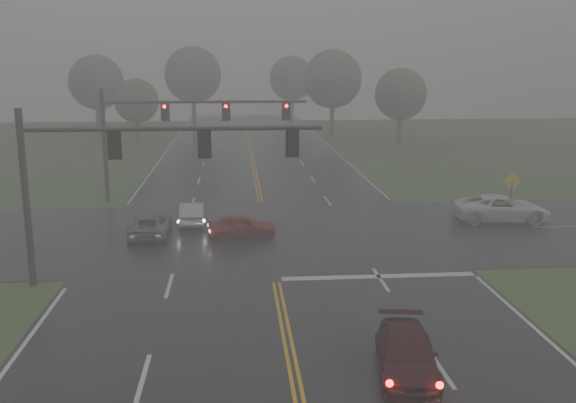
{
  "coord_description": "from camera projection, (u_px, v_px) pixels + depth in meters",
  "views": [
    {
      "loc": [
        -1.66,
        -11.79,
        9.23
      ],
      "look_at": [
        0.66,
        16.0,
        3.1
      ],
      "focal_mm": 40.0,
      "sensor_mm": 36.0,
      "label": 1
    }
  ],
  "objects": [
    {
      "name": "stop_bar",
      "position": [
        379.0,
        277.0,
        27.97
      ],
      "size": [
        8.5,
        0.5,
        0.01
      ],
      "primitive_type": "cube",
      "color": "silver",
      "rests_on": "ground"
    },
    {
      "name": "signal_gantry_far",
      "position": [
        168.0,
        122.0,
        42.24
      ],
      "size": [
        13.49,
        0.38,
        7.47
      ],
      "color": "black",
      "rests_on": "ground"
    },
    {
      "name": "sedan_red",
      "position": [
        242.0,
        238.0,
        34.17
      ],
      "size": [
        3.76,
        1.78,
        1.24
      ],
      "primitive_type": "imported",
      "rotation": [
        0.0,
        0.0,
        1.66
      ],
      "color": "maroon",
      "rests_on": "ground"
    },
    {
      "name": "pickup_white",
      "position": [
        500.0,
        221.0,
        37.7
      ],
      "size": [
        5.66,
        2.9,
        1.53
      ],
      "primitive_type": "imported",
      "rotation": [
        0.0,
        0.0,
        1.5
      ],
      "color": "white",
      "rests_on": "ground"
    },
    {
      "name": "tree_e_near",
      "position": [
        401.0,
        94.0,
        71.53
      ],
      "size": [
        5.78,
        5.78,
        8.49
      ],
      "color": "#332A21",
      "rests_on": "ground"
    },
    {
      "name": "car_grey",
      "position": [
        151.0,
        236.0,
        34.5
      ],
      "size": [
        2.0,
        4.32,
        1.2
      ],
      "primitive_type": "imported",
      "rotation": [
        0.0,
        0.0,
        3.14
      ],
      "color": "#585A60",
      "rests_on": "ground"
    },
    {
      "name": "sedan_maroon",
      "position": [
        406.0,
        373.0,
        19.35
      ],
      "size": [
        2.38,
        4.46,
        1.23
      ],
      "primitive_type": "imported",
      "rotation": [
        0.0,
        0.0,
        -0.16
      ],
      "color": "#350910",
      "rests_on": "ground"
    },
    {
      "name": "tree_nw_a",
      "position": [
        136.0,
        101.0,
        72.07
      ],
      "size": [
        4.99,
        4.99,
        7.32
      ],
      "color": "#332A21",
      "rests_on": "ground"
    },
    {
      "name": "sign_diamond_east",
      "position": [
        512.0,
        187.0,
        38.56
      ],
      "size": [
        1.13,
        0.15,
        2.71
      ],
      "rotation": [
        0.0,
        0.0,
        -0.1
      ],
      "color": "black",
      "rests_on": "ground"
    },
    {
      "name": "signal_gantry_near",
      "position": [
        117.0,
        163.0,
        26.15
      ],
      "size": [
        12.3,
        0.32,
        7.4
      ],
      "color": "black",
      "rests_on": "ground"
    },
    {
      "name": "tree_nw_b",
      "position": [
        96.0,
        82.0,
        80.23
      ],
      "size": [
        6.83,
        6.83,
        10.03
      ],
      "color": "#332A21",
      "rests_on": "ground"
    },
    {
      "name": "tree_n_far",
      "position": [
        292.0,
        79.0,
        98.12
      ],
      "size": [
        6.81,
        6.81,
        10.0
      ],
      "color": "#332A21",
      "rests_on": "ground"
    },
    {
      "name": "tree_n_mid",
      "position": [
        193.0,
        75.0,
        86.66
      ],
      "size": [
        7.63,
        7.63,
        11.2
      ],
      "color": "#332A21",
      "rests_on": "ground"
    },
    {
      "name": "cross_street",
      "position": [
        267.0,
        234.0,
        35.0
      ],
      "size": [
        120.0,
        14.0,
        0.02
      ],
      "primitive_type": "cube",
      "color": "black",
      "rests_on": "ground"
    },
    {
      "name": "sedan_silver",
      "position": [
        192.0,
        224.0,
        37.02
      ],
      "size": [
        1.49,
        3.94,
        1.28
      ],
      "primitive_type": "imported",
      "rotation": [
        0.0,
        0.0,
        3.18
      ],
      "color": "#A4A7AC",
      "rests_on": "ground"
    },
    {
      "name": "tree_ne_a",
      "position": [
        333.0,
        79.0,
        79.35
      ],
      "size": [
        7.25,
        7.25,
        10.65
      ],
      "color": "#332A21",
      "rests_on": "ground"
    },
    {
      "name": "main_road",
      "position": [
        269.0,
        244.0,
        33.06
      ],
      "size": [
        18.0,
        160.0,
        0.02
      ],
      "primitive_type": "cube",
      "color": "black",
      "rests_on": "ground"
    }
  ]
}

